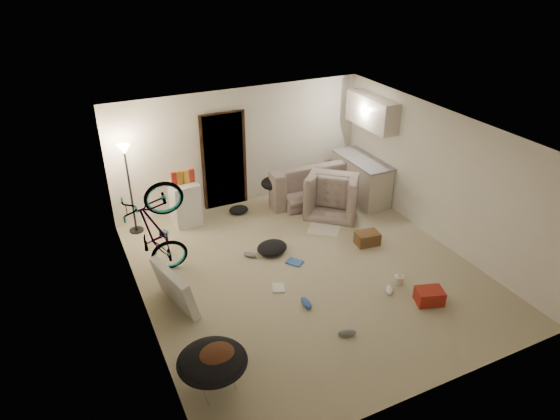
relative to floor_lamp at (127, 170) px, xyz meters
name	(u,v)px	position (x,y,z in m)	size (l,w,h in m)	color
floor	(307,271)	(2.40, -2.65, -1.32)	(5.50, 6.00, 0.02)	#B6AE8C
ceiling	(311,133)	(2.40, -2.65, 1.20)	(5.50, 6.00, 0.02)	white
wall_back	(240,147)	(2.40, 0.36, -0.06)	(5.50, 0.02, 2.50)	white
wall_front	(434,318)	(2.40, -5.66, -0.06)	(5.50, 0.02, 2.50)	white
wall_left	(137,246)	(-0.36, -2.65, -0.06)	(0.02, 6.00, 2.50)	white
wall_right	(441,177)	(5.16, -2.65, -0.06)	(0.02, 6.00, 2.50)	white
doorway	(224,161)	(2.00, 0.32, -0.29)	(0.85, 0.10, 2.04)	black
door_trim	(224,161)	(2.00, 0.29, -0.29)	(0.97, 0.04, 2.10)	#301E10
floor_lamp	(127,170)	(0.00, 0.00, 0.00)	(0.28, 0.28, 1.81)	black
kitchen_counter	(361,179)	(4.83, -0.65, -0.87)	(0.60, 1.50, 0.88)	beige
counter_top	(363,160)	(4.83, -0.65, -0.41)	(0.64, 1.54, 0.04)	gray
kitchen_uppers	(372,112)	(4.96, -0.65, 0.64)	(0.38, 1.40, 0.65)	beige
sofa	(313,185)	(3.87, -0.20, -1.00)	(2.13, 0.83, 0.62)	#3F463E
armchair	(334,195)	(3.99, -0.91, -0.96)	(1.06, 0.92, 0.69)	#3F463E
bicycle	(159,251)	(0.10, -1.68, -0.83)	(0.64, 1.83, 0.96)	black
book_asset	(236,359)	(0.52, -4.08, -1.30)	(0.16, 0.21, 0.02)	maroon
mini_fridge	(185,203)	(1.00, -0.10, -0.87)	(0.52, 0.52, 0.88)	white
snack_box_0	(174,179)	(0.83, -0.10, -0.31)	(0.10, 0.07, 0.30)	maroon
snack_box_1	(180,178)	(0.95, -0.10, -0.31)	(0.10, 0.07, 0.30)	#C57118
snack_box_2	(186,177)	(1.07, -0.10, -0.31)	(0.10, 0.07, 0.30)	gold
snack_box_3	(192,176)	(1.19, -0.10, -0.31)	(0.10, 0.07, 0.30)	maroon
saucer_chair	(213,366)	(0.10, -4.43, -0.93)	(0.89, 0.89, 0.63)	silver
hoodie	(216,355)	(0.15, -4.46, -0.74)	(0.48, 0.40, 0.22)	#56301D
sofa_drape	(274,183)	(2.92, -0.20, -0.77)	(0.56, 0.46, 0.28)	black
tv_box	(175,288)	(0.10, -2.61, -0.96)	(0.13, 1.05, 0.69)	silver
drink_case_a	(367,238)	(3.85, -2.37, -1.18)	(0.43, 0.31, 0.25)	brown
drink_case_b	(429,296)	(3.73, -4.26, -1.19)	(0.42, 0.31, 0.24)	maroon
juicer	(399,279)	(3.60, -3.65, -1.22)	(0.15, 0.15, 0.22)	white
newspaper	(324,229)	(3.37, -1.56, -1.30)	(0.46, 0.60, 0.01)	silver
book_blue	(295,262)	(2.32, -2.35, -1.29)	(0.20, 0.28, 0.03)	#335EB9
book_white	(278,288)	(1.74, -2.90, -1.29)	(0.20, 0.26, 0.02)	silver
shoe_0	(294,209)	(3.20, -0.60, -1.25)	(0.29, 0.12, 0.11)	#335EB9
shoe_1	(250,255)	(1.67, -1.83, -1.26)	(0.26, 0.11, 0.10)	slate
shoe_2	(306,303)	(1.94, -3.50, -1.25)	(0.29, 0.12, 0.11)	#335EB9
shoe_3	(347,333)	(2.16, -4.35, -1.26)	(0.27, 0.11, 0.10)	slate
shoe_4	(389,290)	(3.33, -3.77, -1.26)	(0.26, 0.11, 0.10)	white
clothes_lump_a	(272,248)	(2.10, -1.86, -1.21)	(0.59, 0.50, 0.19)	black
clothes_lump_b	(239,210)	(2.11, -0.15, -1.24)	(0.41, 0.36, 0.13)	black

